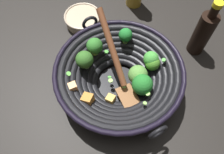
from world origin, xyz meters
The scene contains 4 objects.
ground_plane centered at (0.00, 0.00, 0.00)m, with size 4.00×4.00×0.00m, color black.
wok centered at (0.00, 0.00, 0.06)m, with size 0.38×0.40×0.21m.
soy_sauce_bottle centered at (0.28, 0.10, 0.08)m, with size 0.06×0.06×0.21m.
prep_bowl centered at (-0.09, 0.28, 0.02)m, with size 0.13×0.13×0.04m.
Camera 1 is at (-0.07, -0.32, 0.62)m, focal length 35.13 mm.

